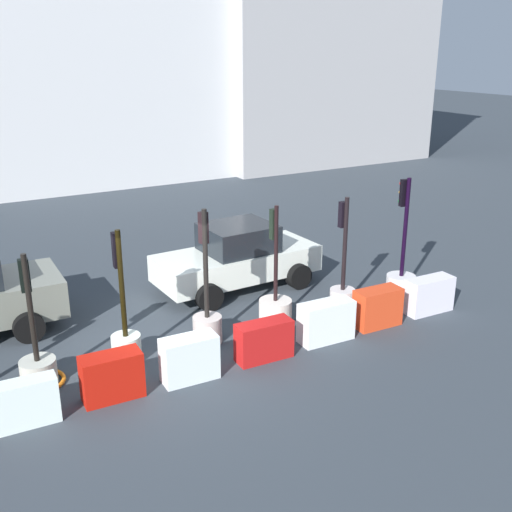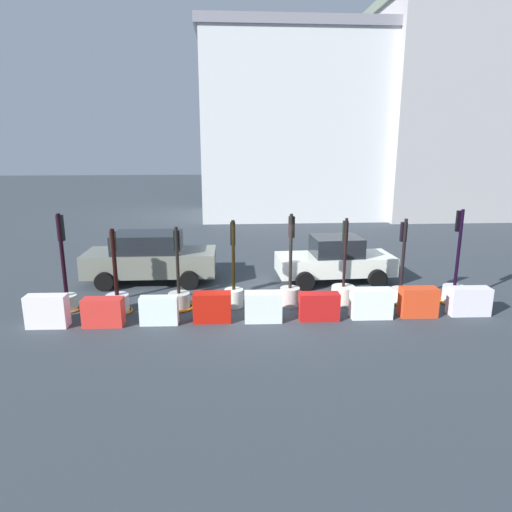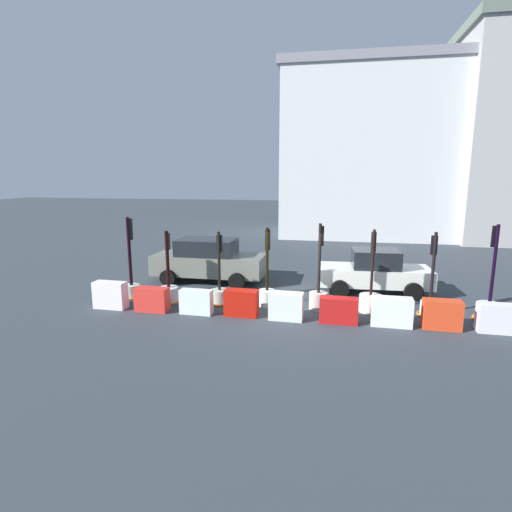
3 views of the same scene
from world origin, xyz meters
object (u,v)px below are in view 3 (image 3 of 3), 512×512
(construction_barrier_3, at_px, (241,303))
(construction_barrier_8, at_px, (499,318))
(car_white_van, at_px, (374,272))
(construction_barrier_7, at_px, (442,314))
(construction_barrier_1, at_px, (152,299))
(traffic_light_1, at_px, (169,290))
(traffic_light_4, at_px, (318,292))
(construction_barrier_5, at_px, (339,310))
(car_grey_saloon, at_px, (209,260))
(construction_barrier_2, at_px, (196,302))
(construction_barrier_0, at_px, (110,295))
(traffic_light_0, at_px, (131,281))
(traffic_light_2, at_px, (220,292))
(construction_barrier_4, at_px, (286,306))
(traffic_light_7, at_px, (489,306))
(traffic_light_3, at_px, (267,289))
(construction_barrier_6, at_px, (392,312))
(traffic_light_5, at_px, (371,298))
(traffic_light_6, at_px, (430,300))

(construction_barrier_3, relative_size, construction_barrier_8, 0.90)
(construction_barrier_8, distance_m, car_white_van, 4.66)
(construction_barrier_7, bearing_deg, construction_barrier_1, -179.30)
(traffic_light_1, height_order, traffic_light_4, traffic_light_4)
(construction_barrier_5, xyz_separation_m, car_grey_saloon, (-5.24, 3.99, 0.49))
(construction_barrier_1, relative_size, construction_barrier_2, 1.04)
(construction_barrier_3, bearing_deg, car_white_van, 39.21)
(car_white_van, bearing_deg, car_grey_saloon, 176.19)
(construction_barrier_0, height_order, construction_barrier_1, construction_barrier_0)
(traffic_light_1, distance_m, construction_barrier_5, 5.84)
(traffic_light_0, relative_size, construction_barrier_8, 2.50)
(construction_barrier_3, bearing_deg, traffic_light_2, 132.36)
(construction_barrier_4, bearing_deg, traffic_light_7, 10.34)
(traffic_light_7, bearing_deg, construction_barrier_2, -172.90)
(construction_barrier_8, bearing_deg, construction_barrier_5, -178.96)
(traffic_light_3, bearing_deg, traffic_light_2, -178.76)
(construction_barrier_0, distance_m, construction_barrier_3, 4.40)
(traffic_light_4, height_order, construction_barrier_6, traffic_light_4)
(construction_barrier_5, relative_size, construction_barrier_7, 1.07)
(construction_barrier_1, relative_size, construction_barrier_3, 1.03)
(traffic_light_5, height_order, traffic_light_6, traffic_light_5)
(traffic_light_3, height_order, traffic_light_7, traffic_light_7)
(construction_barrier_1, relative_size, construction_barrier_4, 1.04)
(construction_barrier_3, distance_m, car_grey_saloon, 4.55)
(traffic_light_0, distance_m, construction_barrier_3, 4.46)
(construction_barrier_5, bearing_deg, traffic_light_4, 118.26)
(traffic_light_6, relative_size, construction_barrier_2, 2.54)
(traffic_light_5, xyz_separation_m, construction_barrier_4, (-2.57, -1.26, -0.02))
(traffic_light_7, distance_m, car_grey_saloon, 10.12)
(traffic_light_0, bearing_deg, construction_barrier_6, -7.80)
(traffic_light_6, height_order, construction_barrier_4, traffic_light_6)
(traffic_light_6, relative_size, construction_barrier_4, 2.54)
(traffic_light_7, bearing_deg, traffic_light_2, 179.30)
(construction_barrier_2, bearing_deg, construction_barrier_6, 0.68)
(construction_barrier_2, bearing_deg, traffic_light_1, 142.70)
(construction_barrier_7, bearing_deg, construction_barrier_8, -0.01)
(traffic_light_6, bearing_deg, car_grey_saloon, 161.11)
(car_white_van, bearing_deg, traffic_light_1, -160.17)
(traffic_light_1, height_order, construction_barrier_6, traffic_light_1)
(construction_barrier_2, relative_size, construction_barrier_7, 0.98)
(traffic_light_0, height_order, construction_barrier_4, traffic_light_0)
(construction_barrier_2, bearing_deg, construction_barrier_1, -179.52)
(traffic_light_5, bearing_deg, construction_barrier_5, -128.91)
(construction_barrier_7, bearing_deg, car_grey_saloon, 154.29)
(car_white_van, bearing_deg, traffic_light_3, -147.44)
(traffic_light_6, xyz_separation_m, car_white_van, (-1.51, 2.32, 0.30))
(traffic_light_3, bearing_deg, construction_barrier_1, -160.52)
(traffic_light_4, height_order, traffic_light_6, traffic_light_4)
(traffic_light_4, relative_size, construction_barrier_1, 2.61)
(construction_barrier_4, height_order, car_grey_saloon, car_grey_saloon)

